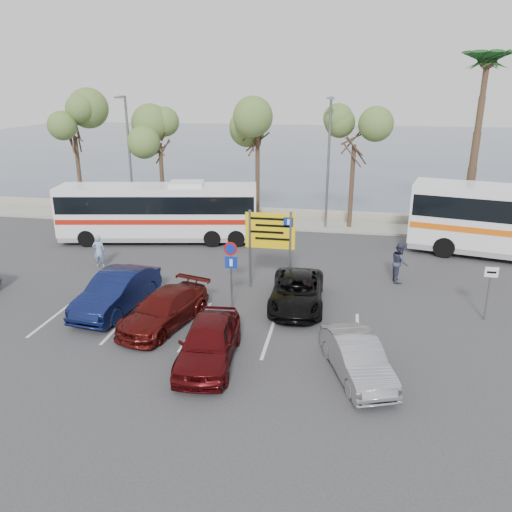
% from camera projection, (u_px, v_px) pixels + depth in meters
% --- Properties ---
extents(ground, '(120.00, 120.00, 0.00)m').
position_uv_depth(ground, '(232.00, 316.00, 19.88)').
color(ground, '#353437').
rests_on(ground, ground).
extents(kerb_strip, '(44.00, 2.40, 0.15)m').
position_uv_depth(kerb_strip, '(280.00, 224.00, 32.89)').
color(kerb_strip, gray).
rests_on(kerb_strip, ground).
extents(seawall, '(48.00, 0.80, 0.60)m').
position_uv_depth(seawall, '(284.00, 214.00, 34.68)').
color(seawall, tan).
rests_on(seawall, ground).
extents(sea, '(140.00, 140.00, 0.00)m').
position_uv_depth(sea, '(321.00, 147.00, 75.75)').
color(sea, '#38495A').
rests_on(sea, ground).
extents(tree_far_left, '(3.20, 3.20, 7.60)m').
position_uv_depth(tree_far_left, '(73.00, 124.00, 33.26)').
color(tree_far_left, '#382619').
rests_on(tree_far_left, kerb_strip).
extents(tree_left, '(3.20, 3.20, 7.20)m').
position_uv_depth(tree_left, '(159.00, 130.00, 32.34)').
color(tree_left, '#382619').
rests_on(tree_left, kerb_strip).
extents(tree_mid, '(3.20, 3.20, 8.00)m').
position_uv_depth(tree_mid, '(258.00, 121.00, 31.03)').
color(tree_mid, '#382619').
rests_on(tree_mid, kerb_strip).
extents(tree_right, '(3.20, 3.20, 7.40)m').
position_uv_depth(tree_right, '(355.00, 130.00, 30.16)').
color(tree_right, '#382619').
rests_on(tree_right, kerb_strip).
extents(palm_tree, '(4.80, 4.80, 11.20)m').
position_uv_depth(palm_tree, '(487.00, 64.00, 27.78)').
color(palm_tree, '#382619').
rests_on(palm_tree, kerb_strip).
extents(street_lamp_left, '(0.45, 1.15, 8.01)m').
position_uv_depth(street_lamp_left, '(129.00, 152.00, 32.69)').
color(street_lamp_left, slate).
rests_on(street_lamp_left, kerb_strip).
extents(street_lamp_right, '(0.45, 1.15, 8.01)m').
position_uv_depth(street_lamp_right, '(329.00, 157.00, 30.48)').
color(street_lamp_right, slate).
rests_on(street_lamp_right, kerb_strip).
extents(direction_sign, '(2.20, 0.12, 3.60)m').
position_uv_depth(direction_sign, '(270.00, 237.00, 21.90)').
color(direction_sign, slate).
rests_on(direction_sign, ground).
extents(sign_no_stop, '(0.60, 0.08, 2.35)m').
position_uv_depth(sign_no_stop, '(231.00, 259.00, 21.69)').
color(sign_no_stop, slate).
rests_on(sign_no_stop, ground).
extents(sign_parking, '(0.50, 0.07, 2.25)m').
position_uv_depth(sign_parking, '(231.00, 275.00, 20.18)').
color(sign_parking, slate).
rests_on(sign_parking, ground).
extents(sign_taxi, '(0.50, 0.07, 2.20)m').
position_uv_depth(sign_taxi, '(489.00, 286.00, 19.14)').
color(sign_taxi, slate).
rests_on(sign_taxi, ground).
extents(lane_markings, '(12.02, 4.20, 0.01)m').
position_uv_depth(lane_markings, '(198.00, 325.00, 19.14)').
color(lane_markings, silver).
rests_on(lane_markings, ground).
extents(coach_bus_left, '(11.61, 4.43, 3.54)m').
position_uv_depth(coach_bus_left, '(159.00, 214.00, 29.05)').
color(coach_bus_left, white).
rests_on(coach_bus_left, ground).
extents(car_blue, '(2.15, 4.88, 1.56)m').
position_uv_depth(car_blue, '(117.00, 291.00, 20.30)').
color(car_blue, '#0D1540').
rests_on(car_blue, ground).
extents(car_maroon, '(2.92, 4.79, 1.30)m').
position_uv_depth(car_maroon, '(164.00, 309.00, 18.97)').
color(car_maroon, '#4E0F0D').
rests_on(car_maroon, ground).
extents(car_red, '(2.07, 4.47, 1.48)m').
position_uv_depth(car_red, '(209.00, 342.00, 16.38)').
color(car_red, '#4C0A0D').
rests_on(car_red, ground).
extents(suv_black, '(2.36, 4.74, 1.29)m').
position_uv_depth(suv_black, '(297.00, 291.00, 20.66)').
color(suv_black, black).
rests_on(suv_black, ground).
extents(car_silver_b, '(2.57, 4.11, 1.28)m').
position_uv_depth(car_silver_b, '(357.00, 358.00, 15.59)').
color(car_silver_b, gray).
rests_on(car_silver_b, ground).
extents(pedestrian_near, '(0.70, 0.55, 1.67)m').
position_uv_depth(pedestrian_near, '(99.00, 251.00, 25.08)').
color(pedestrian_near, '#839CBF').
rests_on(pedestrian_near, ground).
extents(pedestrian_far, '(0.79, 0.98, 1.89)m').
position_uv_depth(pedestrian_far, '(399.00, 262.00, 23.17)').
color(pedestrian_far, '#35384F').
rests_on(pedestrian_far, ground).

